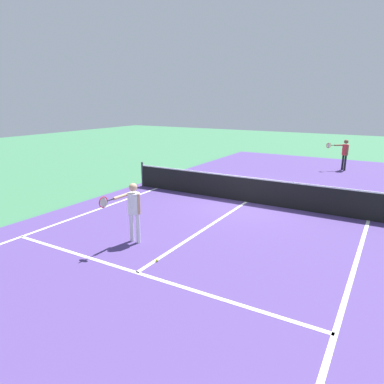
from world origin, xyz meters
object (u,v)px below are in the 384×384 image
Objects in this scene: player_near at (133,206)px; player_far at (345,151)px; net at (247,189)px; tennis_ball_mid_court at (157,260)px.

player_near is 0.98× the size of player_far.
net reaches higher than tennis_ball_mid_court.
player_far is 14.31m from tennis_ball_mid_court.
net is 8.69m from player_far.
player_far is at bearing 81.39° from tennis_ball_mid_court.
player_far is at bearing 76.08° from player_near.
player_far is 25.14× the size of tennis_ball_mid_court.
player_near reaches higher than net.
tennis_ball_mid_court is (-2.14, -14.11, -1.00)m from player_far.
player_far is at bearing 75.35° from net.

